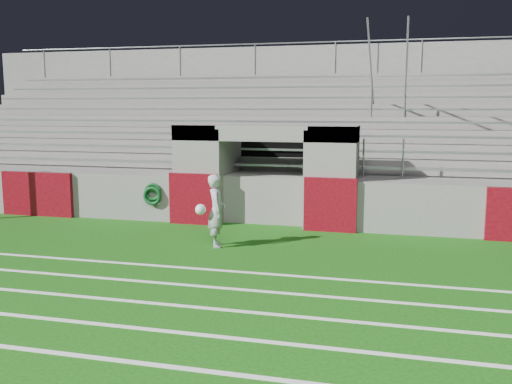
# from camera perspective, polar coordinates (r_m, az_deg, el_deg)

# --- Properties ---
(ground) EXTENTS (90.00, 90.00, 0.00)m
(ground) POSITION_cam_1_polar(r_m,az_deg,el_deg) (11.90, -3.12, -6.46)
(ground) COLOR #134D0C
(ground) RESTS_ON ground
(field_markings) EXTENTS (28.00, 8.09, 0.01)m
(field_markings) POSITION_cam_1_polar(r_m,az_deg,el_deg) (7.56, -15.12, -15.77)
(field_markings) COLOR white
(field_markings) RESTS_ON ground
(stadium_structure) EXTENTS (26.00, 8.48, 5.42)m
(stadium_structure) POSITION_cam_1_polar(r_m,az_deg,el_deg) (19.31, 4.02, 3.81)
(stadium_structure) COLOR slate
(stadium_structure) RESTS_ON ground
(goalkeeper_with_ball) EXTENTS (0.69, 0.69, 1.61)m
(goalkeeper_with_ball) POSITION_cam_1_polar(r_m,az_deg,el_deg) (12.59, -4.02, -1.87)
(goalkeeper_with_ball) COLOR #A6A9AF
(goalkeeper_with_ball) RESTS_ON ground
(hose_coil) EXTENTS (0.52, 0.15, 0.61)m
(hose_coil) POSITION_cam_1_polar(r_m,az_deg,el_deg) (15.47, -10.30, -0.22)
(hose_coil) COLOR #0C4017
(hose_coil) RESTS_ON ground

